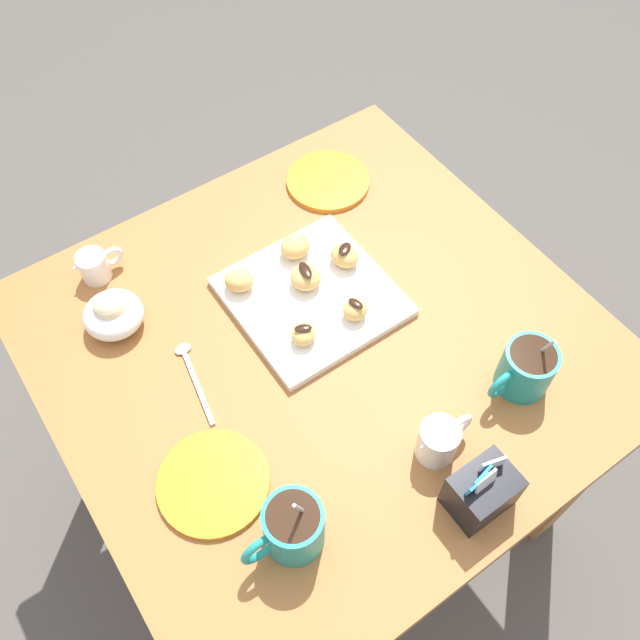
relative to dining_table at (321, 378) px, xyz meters
name	(u,v)px	position (x,y,z in m)	size (l,w,h in m)	color
ground_plane	(321,486)	(0.00, 0.00, -0.57)	(8.00, 8.00, 0.00)	#514C47
dining_table	(321,378)	(0.00, 0.00, 0.00)	(0.88, 0.86, 0.70)	#A36633
pastry_plate_square	(312,296)	(-0.03, -0.08, 0.14)	(0.26, 0.26, 0.02)	white
coffee_mug_teal_left	(526,368)	(-0.22, 0.25, 0.18)	(0.12, 0.08, 0.13)	teal
coffee_mug_teal_right	(292,527)	(0.22, 0.25, 0.18)	(0.12, 0.08, 0.15)	teal
cream_pitcher_white	(439,440)	(-0.03, 0.26, 0.17)	(0.10, 0.06, 0.07)	white
sugar_caddy	(482,491)	(-0.03, 0.35, 0.17)	(0.09, 0.07, 0.11)	black
ice_cream_bowl	(113,313)	(0.27, -0.23, 0.16)	(0.10, 0.10, 0.08)	white
chocolate_sauce_pitcher	(94,265)	(0.25, -0.34, 0.16)	(0.09, 0.05, 0.06)	white
saucer_orange_left	(328,181)	(-0.22, -0.29, 0.14)	(0.16, 0.16, 0.01)	orange
saucer_orange_right	(213,483)	(0.27, 0.11, 0.14)	(0.17, 0.17, 0.01)	orange
loose_spoon_near_saucer	(192,372)	(0.21, -0.07, 0.13)	(0.04, 0.16, 0.01)	silver
beignet_0	(303,334)	(0.03, -0.01, 0.16)	(0.04, 0.04, 0.03)	#E5B260
chocolate_drizzle_0	(303,328)	(0.03, -0.01, 0.18)	(0.03, 0.02, 0.01)	black
beignet_1	(357,312)	(-0.07, 0.00, 0.16)	(0.04, 0.04, 0.03)	#E5B260
chocolate_drizzle_1	(357,305)	(-0.07, 0.00, 0.18)	(0.03, 0.02, 0.01)	black
beignet_2	(239,280)	(0.06, -0.16, 0.17)	(0.04, 0.05, 0.04)	#E5B260
beignet_3	(305,277)	(-0.04, -0.10, 0.17)	(0.05, 0.05, 0.04)	#E5B260
chocolate_drizzle_3	(305,270)	(-0.04, -0.10, 0.19)	(0.04, 0.02, 0.01)	black
beignet_4	(344,256)	(-0.12, -0.10, 0.17)	(0.04, 0.05, 0.04)	#E5B260
chocolate_drizzle_4	(345,249)	(-0.12, -0.10, 0.18)	(0.03, 0.02, 0.01)	black
beignet_5	(295,246)	(-0.06, -0.17, 0.17)	(0.05, 0.06, 0.04)	#E5B260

